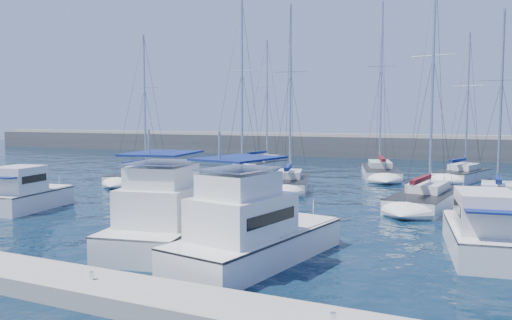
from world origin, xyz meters
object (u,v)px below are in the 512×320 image
at_px(sailboat_mid_a, 142,177).
at_px(sailboat_mid_d, 426,199).
at_px(motor_yacht_port_inner, 171,220).
at_px(sailboat_back_a, 263,164).
at_px(sailboat_mid_b, 238,192).
at_px(sailboat_back_b, 380,172).
at_px(motor_yacht_port_outer, 25,195).
at_px(motor_yacht_stbd_inner, 252,235).
at_px(motor_yacht_stbd_outer, 482,233).
at_px(sailboat_mid_c, 289,183).
at_px(sailboat_mid_e, 497,199).
at_px(sailboat_back_c, 462,175).

relative_size(sailboat_mid_a, sailboat_mid_d, 0.86).
xyz_separation_m(motor_yacht_port_inner, sailboat_back_a, (-10.03, 32.74, -0.60)).
height_order(sailboat_mid_b, sailboat_mid_d, sailboat_mid_d).
bearing_deg(sailboat_mid_a, motor_yacht_port_inner, -57.09).
relative_size(sailboat_back_a, sailboat_back_b, 0.85).
relative_size(motor_yacht_port_outer, sailboat_back_a, 0.41).
distance_m(motor_yacht_stbd_inner, sailboat_back_b, 31.77).
height_order(motor_yacht_stbd_outer, sailboat_mid_b, sailboat_mid_b).
bearing_deg(sailboat_back_b, sailboat_back_a, 155.31).
distance_m(motor_yacht_port_outer, motor_yacht_stbd_outer, 26.29).
bearing_deg(motor_yacht_stbd_inner, sailboat_mid_a, 146.91).
bearing_deg(sailboat_back_a, sailboat_mid_d, -33.33).
bearing_deg(sailboat_back_b, motor_yacht_port_outer, -137.38).
height_order(sailboat_mid_c, sailboat_mid_e, sailboat_mid_c).
bearing_deg(motor_yacht_port_outer, sailboat_mid_a, 87.75).
distance_m(motor_yacht_port_inner, sailboat_mid_b, 13.07).
bearing_deg(sailboat_mid_b, motor_yacht_port_outer, -141.96).
bearing_deg(sailboat_mid_a, motor_yacht_stbd_inner, -51.22).
distance_m(sailboat_mid_c, sailboat_back_b, 13.05).
relative_size(motor_yacht_stbd_outer, sailboat_mid_d, 0.45).
distance_m(motor_yacht_stbd_outer, sailboat_back_c, 27.33).
bearing_deg(sailboat_back_c, sailboat_back_b, -158.50).
distance_m(motor_yacht_port_inner, sailboat_mid_d, 17.94).
bearing_deg(sailboat_mid_a, sailboat_mid_c, -2.79).
relative_size(sailboat_mid_b, sailboat_back_b, 0.84).
bearing_deg(sailboat_mid_a, sailboat_mid_d, -12.93).
bearing_deg(sailboat_mid_d, motor_yacht_stbd_outer, -65.62).
relative_size(motor_yacht_stbd_outer, sailboat_mid_a, 0.52).
bearing_deg(sailboat_back_a, motor_yacht_stbd_inner, -57.98).
bearing_deg(sailboat_mid_b, motor_yacht_stbd_inner, -65.48).
height_order(sailboat_mid_a, sailboat_mid_c, sailboat_mid_c).
xyz_separation_m(motor_yacht_stbd_outer, sailboat_back_b, (-9.44, 26.71, -0.41)).
xyz_separation_m(motor_yacht_stbd_outer, sailboat_mid_e, (0.76, 13.10, -0.43)).
bearing_deg(sailboat_mid_a, sailboat_mid_e, -8.67).
bearing_deg(sailboat_mid_b, motor_yacht_stbd_outer, -33.38).
bearing_deg(sailboat_back_b, motor_yacht_stbd_outer, -86.31).
distance_m(sailboat_mid_a, sailboat_back_b, 22.90).
bearing_deg(motor_yacht_port_inner, sailboat_back_a, 95.71).
relative_size(motor_yacht_stbd_outer, sailboat_mid_c, 0.47).
height_order(sailboat_mid_a, sailboat_back_b, sailboat_back_b).
distance_m(motor_yacht_port_inner, sailboat_mid_e, 21.86).
bearing_deg(sailboat_back_b, sailboat_mid_d, -84.54).
height_order(sailboat_mid_a, sailboat_back_a, sailboat_back_a).
bearing_deg(sailboat_mid_b, sailboat_back_a, 104.60).
relative_size(motor_yacht_port_inner, sailboat_back_b, 0.55).
distance_m(sailboat_mid_a, sailboat_mid_d, 24.64).
xyz_separation_m(motor_yacht_stbd_outer, sailboat_mid_b, (-16.01, 8.80, -0.43)).
bearing_deg(motor_yacht_stbd_inner, sailboat_mid_e, 73.32).
height_order(sailboat_mid_d, sailboat_back_c, sailboat_mid_d).
relative_size(motor_yacht_stbd_inner, motor_yacht_stbd_outer, 1.27).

